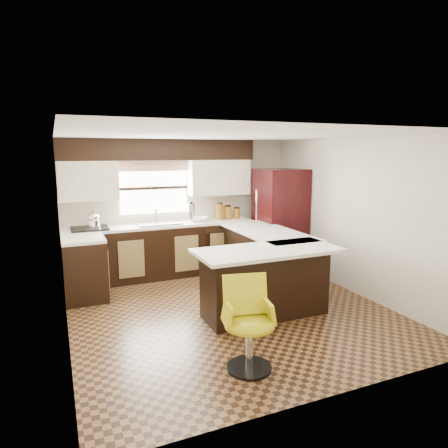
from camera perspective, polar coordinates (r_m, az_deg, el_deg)
name	(u,v)px	position (r m, az deg, el deg)	size (l,w,h in m)	color
floor	(229,310)	(5.72, 0.71, -12.17)	(4.40, 4.40, 0.00)	#49301A
ceiling	(229,135)	(5.29, 0.77, 12.62)	(4.40, 4.40, 0.00)	silver
wall_back	(181,206)	(7.42, -6.16, 2.59)	(4.40, 4.40, 0.00)	beige
wall_front	(334,269)	(3.53, 15.42, -6.26)	(4.40, 4.40, 0.00)	beige
wall_left	(62,239)	(4.93, -22.19, -2.00)	(4.40, 4.40, 0.00)	beige
wall_right	(353,216)	(6.50, 17.91, 1.07)	(4.40, 4.40, 0.00)	beige
base_cab_back	(162,251)	(7.16, -8.79, -3.87)	(3.30, 0.60, 0.90)	black
base_cab_left	(85,270)	(6.33, -19.26, -6.20)	(0.60, 0.70, 0.90)	black
counter_back	(162,225)	(7.06, -8.90, -0.15)	(3.30, 0.60, 0.04)	silver
counter_left	(83,239)	(6.22, -19.52, -2.02)	(0.60, 0.70, 0.04)	silver
soffit	(161,150)	(7.08, -9.05, 10.44)	(3.40, 0.35, 0.36)	black
upper_cab_left	(88,181)	(6.89, -18.86, 5.87)	(0.94, 0.35, 0.64)	beige
upper_cab_right	(219,177)	(7.43, -0.79, 6.69)	(1.14, 0.35, 0.64)	beige
window_pane	(154,188)	(7.23, -9.97, 5.09)	(1.20, 0.02, 0.90)	white
valance	(154,166)	(7.17, -10.00, 8.17)	(1.30, 0.06, 0.18)	#D19B93
sink	(159,223)	(7.02, -9.26, 0.09)	(0.75, 0.45, 0.03)	#B2B2B7
dishwasher	(221,251)	(7.20, -0.48, -3.82)	(0.58, 0.03, 0.78)	black
cooktop	(90,228)	(6.84, -18.64, -0.60)	(0.58, 0.50, 0.03)	black
peninsula_long	(264,261)	(6.48, 5.79, -5.29)	(0.60, 1.95, 0.90)	black
peninsula_return	(265,283)	(5.42, 5.90, -8.42)	(1.65, 0.60, 0.90)	black
counter_pen_long	(268,232)	(6.40, 6.26, -1.16)	(0.84, 1.95, 0.04)	silver
counter_pen_return	(268,251)	(5.21, 6.28, -3.80)	(1.89, 0.84, 0.04)	silver
refrigerator	(280,220)	(7.46, 8.00, 0.57)	(0.80, 0.77, 1.88)	black
bar_chair	(250,326)	(4.12, 3.68, -14.27)	(0.50, 0.50, 0.95)	#C0B40E
kettle	(94,219)	(6.82, -18.13, 0.68)	(0.20, 0.20, 0.27)	silver
percolator	(191,213)	(7.18, -4.71, 1.62)	(0.13, 0.13, 0.33)	silver
mixing_bowl	(199,219)	(7.24, -3.55, 0.71)	(0.31, 0.31, 0.08)	white
canister_large	(220,212)	(7.39, -0.62, 1.74)	(0.13, 0.13, 0.29)	brown
canister_med	(228,213)	(7.46, 0.52, 1.60)	(0.14, 0.14, 0.23)	brown
canister_small	(237,213)	(7.54, 1.81, 1.53)	(0.13, 0.13, 0.19)	brown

